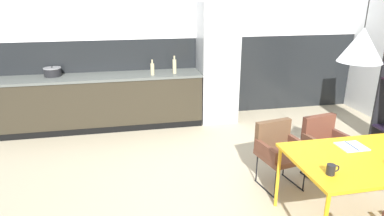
{
  "coord_description": "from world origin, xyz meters",
  "views": [
    {
      "loc": [
        -1.18,
        -2.91,
        2.18
      ],
      "look_at": [
        -0.44,
        0.75,
        0.9
      ],
      "focal_mm": 31.01,
      "sensor_mm": 36.0,
      "label": 1
    }
  ],
  "objects_px": {
    "cooking_pot": "(53,72)",
    "bottle_wine_green": "(174,66)",
    "mug_white_ceramic": "(331,169)",
    "bottle_oil_tall": "(152,69)",
    "pendant_lamp_over_table_near": "(362,45)",
    "refrigerator_column": "(217,63)",
    "dining_table": "(373,161)",
    "open_book": "(352,146)",
    "armchair_by_stool": "(278,146)",
    "armchair_far_side": "(324,140)"
  },
  "relations": [
    {
      "from": "armchair_far_side",
      "to": "armchair_by_stool",
      "type": "bearing_deg",
      "value": -4.09
    },
    {
      "from": "cooking_pot",
      "to": "pendant_lamp_over_table_near",
      "type": "bearing_deg",
      "value": -46.21
    },
    {
      "from": "cooking_pot",
      "to": "pendant_lamp_over_table_near",
      "type": "xyz_separation_m",
      "value": [
        3.12,
        -3.25,
        0.81
      ]
    },
    {
      "from": "bottle_oil_tall",
      "to": "pendant_lamp_over_table_near",
      "type": "relative_size",
      "value": 0.22
    },
    {
      "from": "refrigerator_column",
      "to": "dining_table",
      "type": "distance_m",
      "value": 3.24
    },
    {
      "from": "armchair_far_side",
      "to": "cooking_pot",
      "type": "height_order",
      "value": "cooking_pot"
    },
    {
      "from": "refrigerator_column",
      "to": "mug_white_ceramic",
      "type": "distance_m",
      "value": 3.37
    },
    {
      "from": "dining_table",
      "to": "armchair_by_stool",
      "type": "relative_size",
      "value": 2.02
    },
    {
      "from": "armchair_by_stool",
      "to": "bottle_wine_green",
      "type": "distance_m",
      "value": 2.45
    },
    {
      "from": "dining_table",
      "to": "armchair_by_stool",
      "type": "bearing_deg",
      "value": 122.69
    },
    {
      "from": "armchair_by_stool",
      "to": "mug_white_ceramic",
      "type": "bearing_deg",
      "value": 77.04
    },
    {
      "from": "refrigerator_column",
      "to": "cooking_pot",
      "type": "height_order",
      "value": "refrigerator_column"
    },
    {
      "from": "mug_white_ceramic",
      "to": "bottle_oil_tall",
      "type": "bearing_deg",
      "value": 110.58
    },
    {
      "from": "bottle_wine_green",
      "to": "pendant_lamp_over_table_near",
      "type": "distance_m",
      "value": 3.34
    },
    {
      "from": "refrigerator_column",
      "to": "bottle_oil_tall",
      "type": "bearing_deg",
      "value": -174.18
    },
    {
      "from": "bottle_oil_tall",
      "to": "pendant_lamp_over_table_near",
      "type": "xyz_separation_m",
      "value": [
        1.5,
        -3.01,
        0.77
      ]
    },
    {
      "from": "armchair_by_stool",
      "to": "bottle_oil_tall",
      "type": "xyz_separation_m",
      "value": [
        -1.26,
        2.18,
        0.51
      ]
    },
    {
      "from": "dining_table",
      "to": "open_book",
      "type": "distance_m",
      "value": 0.24
    },
    {
      "from": "refrigerator_column",
      "to": "cooking_pot",
      "type": "relative_size",
      "value": 7.48
    },
    {
      "from": "pendant_lamp_over_table_near",
      "to": "bottle_oil_tall",
      "type": "bearing_deg",
      "value": 116.49
    },
    {
      "from": "cooking_pot",
      "to": "dining_table",
      "type": "bearing_deg",
      "value": -43.68
    },
    {
      "from": "dining_table",
      "to": "armchair_far_side",
      "type": "xyz_separation_m",
      "value": [
        0.1,
        0.93,
        -0.21
      ]
    },
    {
      "from": "refrigerator_column",
      "to": "armchair_far_side",
      "type": "bearing_deg",
      "value": -71.17
    },
    {
      "from": "cooking_pot",
      "to": "open_book",
      "type": "bearing_deg",
      "value": -42.26
    },
    {
      "from": "mug_white_ceramic",
      "to": "pendant_lamp_over_table_near",
      "type": "xyz_separation_m",
      "value": [
        0.28,
        0.23,
        1.0
      ]
    },
    {
      "from": "refrigerator_column",
      "to": "pendant_lamp_over_table_near",
      "type": "xyz_separation_m",
      "value": [
        0.35,
        -3.13,
        0.74
      ]
    },
    {
      "from": "armchair_by_stool",
      "to": "cooking_pot",
      "type": "xyz_separation_m",
      "value": [
        -2.88,
        2.42,
        0.48
      ]
    },
    {
      "from": "open_book",
      "to": "bottle_wine_green",
      "type": "bearing_deg",
      "value": 115.51
    },
    {
      "from": "cooking_pot",
      "to": "bottle_wine_green",
      "type": "xyz_separation_m",
      "value": [
        1.99,
        -0.2,
        0.06
      ]
    },
    {
      "from": "cooking_pot",
      "to": "armchair_by_stool",
      "type": "bearing_deg",
      "value": -40.04
    },
    {
      "from": "armchair_far_side",
      "to": "mug_white_ceramic",
      "type": "relative_size",
      "value": 6.47
    },
    {
      "from": "mug_white_ceramic",
      "to": "bottle_oil_tall",
      "type": "distance_m",
      "value": 3.47
    },
    {
      "from": "refrigerator_column",
      "to": "cooking_pot",
      "type": "xyz_separation_m",
      "value": [
        -2.77,
        0.12,
        -0.06
      ]
    },
    {
      "from": "cooking_pot",
      "to": "bottle_oil_tall",
      "type": "xyz_separation_m",
      "value": [
        1.62,
        -0.24,
        0.03
      ]
    },
    {
      "from": "bottle_oil_tall",
      "to": "mug_white_ceramic",
      "type": "bearing_deg",
      "value": -69.42
    },
    {
      "from": "dining_table",
      "to": "bottle_wine_green",
      "type": "height_order",
      "value": "bottle_wine_green"
    },
    {
      "from": "bottle_oil_tall",
      "to": "open_book",
      "type": "bearing_deg",
      "value": -58.24
    },
    {
      "from": "armchair_far_side",
      "to": "mug_white_ceramic",
      "type": "bearing_deg",
      "value": 47.97
    },
    {
      "from": "open_book",
      "to": "cooking_pot",
      "type": "distance_m",
      "value": 4.54
    },
    {
      "from": "refrigerator_column",
      "to": "open_book",
      "type": "relative_size",
      "value": 7.92
    },
    {
      "from": "mug_white_ceramic",
      "to": "pendant_lamp_over_table_near",
      "type": "relative_size",
      "value": 0.1
    },
    {
      "from": "pendant_lamp_over_table_near",
      "to": "cooking_pot",
      "type": "bearing_deg",
      "value": 133.79
    },
    {
      "from": "open_book",
      "to": "dining_table",
      "type": "bearing_deg",
      "value": -71.69
    },
    {
      "from": "open_book",
      "to": "bottle_wine_green",
      "type": "relative_size",
      "value": 0.87
    },
    {
      "from": "cooking_pot",
      "to": "bottle_wine_green",
      "type": "relative_size",
      "value": 0.92
    },
    {
      "from": "armchair_far_side",
      "to": "pendant_lamp_over_table_near",
      "type": "bearing_deg",
      "value": 54.84
    },
    {
      "from": "refrigerator_column",
      "to": "mug_white_ceramic",
      "type": "relative_size",
      "value": 17.65
    },
    {
      "from": "refrigerator_column",
      "to": "armchair_by_stool",
      "type": "relative_size",
      "value": 2.7
    },
    {
      "from": "pendant_lamp_over_table_near",
      "to": "armchair_by_stool",
      "type": "bearing_deg",
      "value": 105.85
    },
    {
      "from": "open_book",
      "to": "armchair_far_side",
      "type": "bearing_deg",
      "value": 75.98
    }
  ]
}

